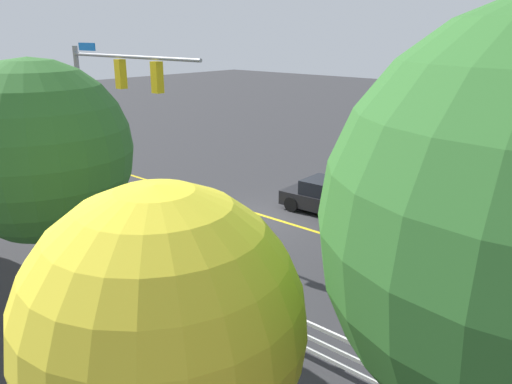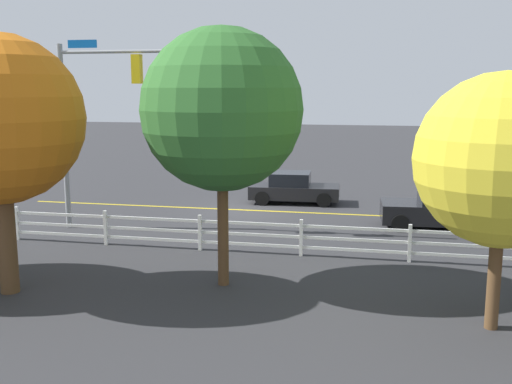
# 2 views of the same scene
# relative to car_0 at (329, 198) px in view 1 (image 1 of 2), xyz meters

# --- Properties ---
(ground_plane) EXTENTS (120.00, 120.00, 0.00)m
(ground_plane) POSITION_rel_car_0_xyz_m (1.51, 2.06, -0.66)
(ground_plane) COLOR #2D2D30
(lane_center_stripe) EXTENTS (28.00, 0.16, 0.01)m
(lane_center_stripe) POSITION_rel_car_0_xyz_m (-2.49, 2.06, -0.65)
(lane_center_stripe) COLOR gold
(lane_center_stripe) RESTS_ON ground_plane
(signal_assembly) EXTENTS (7.16, 0.38, 6.79)m
(signal_assembly) POSITION_rel_car_0_xyz_m (5.50, 6.43, 4.13)
(signal_assembly) COLOR gray
(signal_assembly) RESTS_ON ground_plane
(car_0) EXTENTS (4.07, 2.02, 1.39)m
(car_0) POSITION_rel_car_0_xyz_m (0.00, 0.00, 0.00)
(car_0) COLOR black
(car_0) RESTS_ON ground_plane
(car_2) EXTENTS (4.08, 2.20, 1.41)m
(car_2) POSITION_rel_car_0_xyz_m (-5.91, 3.75, 0.02)
(car_2) COLOR black
(car_2) RESTS_ON ground_plane
(white_rail_fence) EXTENTS (26.10, 0.10, 1.15)m
(white_rail_fence) POSITION_rel_car_0_xyz_m (-1.49, 8.56, -0.05)
(white_rail_fence) COLOR white
(white_rail_fence) RESTS_ON ground_plane
(tree_0) EXTENTS (3.65, 3.65, 5.49)m
(tree_0) POSITION_rel_car_0_xyz_m (-6.27, 13.35, 3.00)
(tree_0) COLOR brown
(tree_0) RESTS_ON ground_plane
(tree_2) EXTENTS (4.15, 4.15, 6.67)m
(tree_2) POSITION_rel_car_0_xyz_m (0.16, 11.69, 3.93)
(tree_2) COLOR brown
(tree_2) RESTS_ON ground_plane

